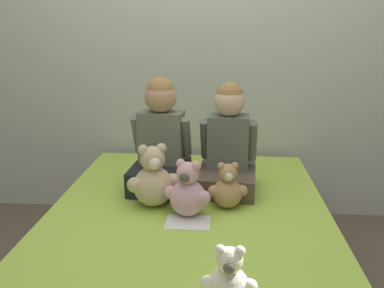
{
  "coord_description": "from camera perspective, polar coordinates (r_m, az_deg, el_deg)",
  "views": [
    {
      "loc": [
        0.15,
        -1.75,
        1.37
      ],
      "look_at": [
        0.0,
        0.33,
        0.74
      ],
      "focal_mm": 38.0,
      "sensor_mm": 36.0,
      "label": 1
    }
  ],
  "objects": [
    {
      "name": "teddy_bear_at_foot_of_bed",
      "position": [
        1.4,
        5.2,
        -18.65
      ],
      "size": [
        0.19,
        0.14,
        0.22
      ],
      "rotation": [
        0.0,
        0.0,
        -0.05
      ],
      "color": "silver",
      "rests_on": "bed"
    },
    {
      "name": "wall_behind_bed",
      "position": [
        2.86,
        1.18,
        14.29
      ],
      "size": [
        8.0,
        0.06,
        2.5
      ],
      "color": "beige",
      "rests_on": "ground_plane"
    },
    {
      "name": "bed",
      "position": [
        2.09,
        -0.7,
        -16.25
      ],
      "size": [
        1.42,
        2.01,
        0.46
      ],
      "color": "#997F60",
      "rests_on": "ground_plane"
    },
    {
      "name": "sign_card",
      "position": [
        1.95,
        -0.57,
        -10.91
      ],
      "size": [
        0.21,
        0.15,
        0.0
      ],
      "color": "white",
      "rests_on": "bed"
    },
    {
      "name": "child_on_right",
      "position": [
        2.26,
        5.08,
        -0.38
      ],
      "size": [
        0.34,
        0.39,
        0.6
      ],
      "rotation": [
        0.0,
        0.0,
        -0.08
      ],
      "color": "brown",
      "rests_on": "bed"
    },
    {
      "name": "teddy_bear_held_by_left_child",
      "position": [
        2.08,
        -5.46,
        -5.05
      ],
      "size": [
        0.26,
        0.21,
        0.33
      ],
      "rotation": [
        0.0,
        0.0,
        0.35
      ],
      "color": "#D1B78E",
      "rests_on": "bed"
    },
    {
      "name": "teddy_bear_held_by_right_child",
      "position": [
        2.07,
        4.99,
        -6.25
      ],
      "size": [
        0.2,
        0.15,
        0.24
      ],
      "rotation": [
        0.0,
        0.0,
        0.13
      ],
      "color": "tan",
      "rests_on": "bed"
    },
    {
      "name": "child_on_left",
      "position": [
        2.28,
        -4.42,
        0.19
      ],
      "size": [
        0.34,
        0.39,
        0.62
      ],
      "rotation": [
        0.0,
        0.0,
        -0.09
      ],
      "color": "black",
      "rests_on": "bed"
    },
    {
      "name": "teddy_bear_between_children",
      "position": [
        1.97,
        -0.52,
        -6.79
      ],
      "size": [
        0.23,
        0.18,
        0.28
      ],
      "rotation": [
        0.0,
        0.0,
        -0.3
      ],
      "color": "#DBA3B2",
      "rests_on": "bed"
    }
  ]
}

